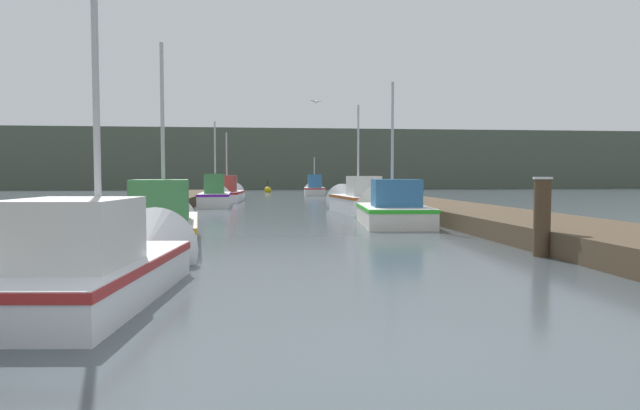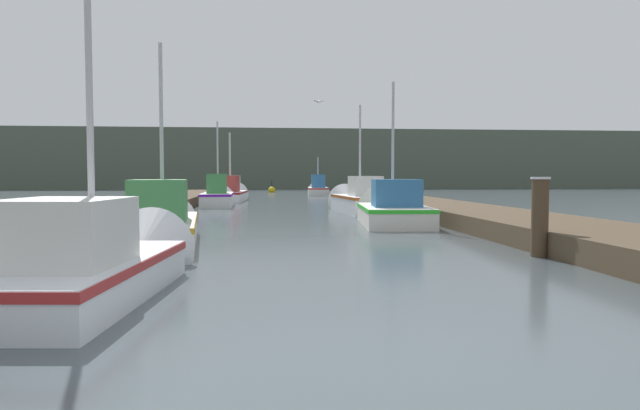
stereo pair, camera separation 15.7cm
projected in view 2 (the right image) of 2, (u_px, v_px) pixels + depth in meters
ground_plane at (397, 378)px, 4.04m from camera, size 200.00×200.00×0.00m
dock_left at (131, 211)px, 19.39m from camera, size 2.79×40.00×0.44m
dock_right at (440, 209)px, 20.47m from camera, size 2.79×40.00×0.44m
distant_shore_ridge at (271, 160)px, 67.44m from camera, size 120.00×16.00×6.38m
fishing_boat_0 at (101, 261)px, 7.05m from camera, size 1.88×4.61×4.30m
fishing_boat_1 at (163, 221)px, 12.34m from camera, size 1.90×5.64×4.60m
fishing_boat_2 at (391, 210)px, 16.97m from camera, size 2.18×4.78×4.72m
fishing_boat_3 at (358, 200)px, 22.39m from camera, size 1.96×5.04×4.56m
fishing_boat_4 at (218, 196)px, 26.74m from camera, size 1.46×4.82×4.27m
fishing_boat_5 at (230, 193)px, 31.84m from camera, size 1.92×5.77×4.27m
fishing_boat_6 at (230, 191)px, 37.03m from camera, size 2.03×4.56×4.73m
fishing_boat_7 at (318, 189)px, 41.59m from camera, size 1.72×4.85×3.16m
mooring_piling_0 at (540, 217)px, 10.03m from camera, size 0.34×0.34×1.41m
mooring_piling_1 at (215, 189)px, 37.62m from camera, size 0.24×0.24×1.01m
mooring_piling_2 at (397, 198)px, 21.78m from camera, size 0.25×0.25×1.13m
channel_buoy at (272, 190)px, 48.01m from camera, size 0.61×0.61×1.11m
seagull_lead at (319, 102)px, 29.03m from camera, size 0.56×0.31×0.12m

